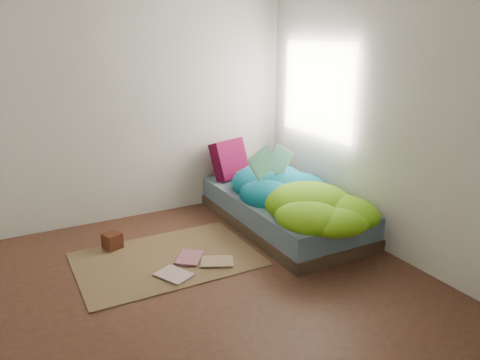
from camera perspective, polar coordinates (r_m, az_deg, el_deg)
name	(u,v)px	position (r m, az deg, el deg)	size (l,w,h in m)	color
ground	(206,283)	(3.99, -4.11, -12.41)	(3.50, 3.50, 0.00)	#422419
room_walls	(203,85)	(3.48, -4.56, 11.52)	(3.54, 3.54, 2.62)	silver
bed	(283,211)	(5.02, 5.23, -3.75)	(1.00, 2.00, 0.34)	#33251C
duvet	(296,186)	(4.73, 6.80, -0.75)	(0.96, 1.84, 0.34)	#087080
rug	(167,259)	(4.39, -8.92, -9.51)	(1.60, 1.10, 0.01)	brown
pillow_floral	(253,170)	(5.63, 1.57, 1.26)	(0.57, 0.35, 0.13)	white
pillow_magenta	(230,159)	(5.48, -1.26, 2.53)	(0.45, 0.14, 0.45)	#460427
open_book	(271,152)	(4.79, 3.86, 3.39)	(0.45, 0.10, 0.27)	#3F9330
wooden_box	(112,241)	(4.66, -15.31, -7.16)	(0.15, 0.15, 0.15)	#391C0D
floor_book_a	(165,280)	(4.02, -9.10, -11.97)	(0.21, 0.29, 0.02)	beige
floor_book_b	(178,257)	(4.37, -7.59, -9.29)	(0.21, 0.28, 0.03)	#B76A84
floor_book_c	(217,267)	(4.17, -2.80, -10.58)	(0.21, 0.29, 0.02)	tan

